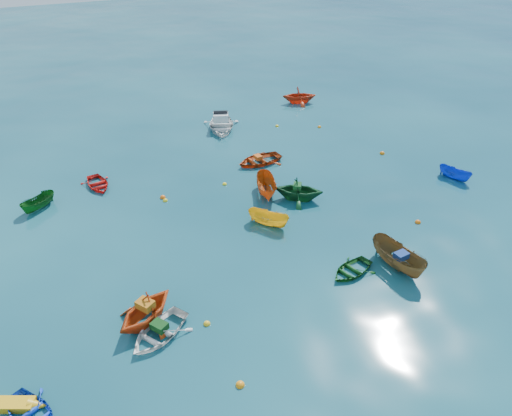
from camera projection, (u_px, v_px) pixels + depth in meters
name	position (u px, v px, depth m)	size (l,w,h in m)	color
ground	(293.00, 261.00, 26.18)	(160.00, 160.00, 0.00)	#093444
dinghy_white_near	(159.00, 335.00, 21.80)	(2.20, 3.07, 0.64)	white
sampan_brown_mid	(397.00, 267.00, 25.78)	(1.34, 3.55, 1.37)	brown
dinghy_orange_w	(147.00, 322.00, 22.50)	(2.71, 3.14, 1.65)	#D04713
sampan_yellow_mid	(268.00, 225.00, 29.06)	(0.97, 2.58, 1.00)	yellow
dinghy_green_e	(351.00, 272.00, 25.41)	(1.83, 2.55, 0.53)	#104616
sampan_orange_n	(267.00, 194.00, 32.04)	(1.20, 3.19, 1.23)	#B84B11
dinghy_green_n	(298.00, 199.00, 31.47)	(2.59, 3.00, 1.58)	#104721
dinghy_red_ne	(259.00, 163.00, 35.69)	(2.38, 3.33, 0.69)	#A4340D
sampan_blue_far	(454.00, 178.00, 33.76)	(0.87, 2.31, 0.89)	#0F36C2
dinghy_red_far	(98.00, 186.00, 32.85)	(1.89, 2.65, 0.55)	red
dinghy_orange_far	(299.00, 103.00, 45.88)	(2.60, 3.02, 1.59)	red
sampan_green_far	(40.00, 208.00, 30.56)	(0.91, 2.42, 0.94)	#145518
motorboat_white	(221.00, 129.00, 40.81)	(2.99, 4.18, 1.47)	silver
tarp_green_a	(159.00, 326.00, 21.61)	(0.68, 0.52, 0.33)	#0F3F13
tarp_blue_a	(401.00, 256.00, 25.21)	(0.67, 0.51, 0.33)	navy
tarp_orange_a	(145.00, 305.00, 21.99)	(0.75, 0.57, 0.36)	#B86512
tarp_green_b	(297.00, 186.00, 30.98)	(0.63, 0.48, 0.31)	#134F1D
tarp_orange_b	(258.00, 157.00, 35.38)	(0.58, 0.44, 0.28)	#D25515
buoy_or_a	(240.00, 385.00, 19.60)	(0.37, 0.37, 0.37)	orange
buoy_ye_a	(207.00, 324.00, 22.37)	(0.32, 0.32, 0.32)	gold
buoy_or_b	(418.00, 223.00, 29.24)	(0.35, 0.35, 0.35)	orange
buoy_or_c	(163.00, 198.00, 31.61)	(0.37, 0.37, 0.37)	#E0590C
buoy_ye_c	(225.00, 184.00, 33.05)	(0.29, 0.29, 0.29)	yellow
buoy_or_d	(382.00, 154.00, 36.93)	(0.37, 0.37, 0.37)	orange
buoy_ye_d	(165.00, 201.00, 31.29)	(0.31, 0.31, 0.31)	yellow
buoy_or_e	(319.00, 127.00, 41.08)	(0.31, 0.31, 0.31)	orange
buoy_ye_e	(277.00, 126.00, 41.25)	(0.29, 0.29, 0.29)	yellow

